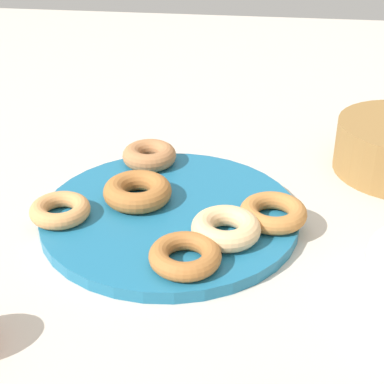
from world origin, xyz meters
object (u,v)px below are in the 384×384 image
object	(u,v)px
donut_plate	(170,215)
donut_0	(226,228)
donut_4	(273,213)
donut_5	(149,155)
donut_3	(185,256)
donut_1	(60,210)
donut_2	(138,191)

from	to	relation	value
donut_plate	donut_0	distance (m)	0.10
donut_0	donut_4	world-z (taller)	donut_0
donut_5	donut_4	bearing A→B (deg)	54.24
donut_5	donut_3	bearing A→B (deg)	20.58
donut_1	donut_5	bearing A→B (deg)	153.49
donut_0	donut_2	distance (m)	0.15
donut_1	donut_2	bearing A→B (deg)	121.79
donut_2	donut_3	xyz separation A→B (m)	(0.13, 0.09, -0.00)
donut_0	donut_4	distance (m)	0.07
donut_2	donut_5	size ratio (longest dim) A/B	1.14
donut_0	donut_3	distance (m)	0.07
donut_0	donut_1	world-z (taller)	donut_0
donut_3	donut_plate	bearing A→B (deg)	-161.86
donut_plate	donut_1	bearing A→B (deg)	-74.60
donut_2	donut_3	size ratio (longest dim) A/B	1.11
donut_0	donut_4	bearing A→B (deg)	129.89
donut_0	donut_3	xyz separation A→B (m)	(0.06, -0.04, -0.00)
donut_2	donut_4	bearing A→B (deg)	82.18
donut_plate	donut_5	world-z (taller)	donut_5
donut_0	donut_2	xyz separation A→B (m)	(-0.07, -0.13, 0.00)
donut_0	donut_3	bearing A→B (deg)	-34.42
donut_plate	donut_5	distance (m)	0.14
donut_plate	donut_4	distance (m)	0.14
donut_plate	donut_3	distance (m)	0.12
donut_plate	donut_5	xyz separation A→B (m)	(-0.13, -0.05, 0.02)
donut_1	donut_3	bearing A→B (deg)	66.25
donut_1	donut_3	world-z (taller)	donut_3
donut_5	donut_2	bearing A→B (deg)	3.38
donut_2	donut_4	size ratio (longest dim) A/B	1.08
donut_1	donut_2	size ratio (longest dim) A/B	0.84
donut_plate	donut_2	size ratio (longest dim) A/B	3.68
donut_1	donut_2	world-z (taller)	donut_2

